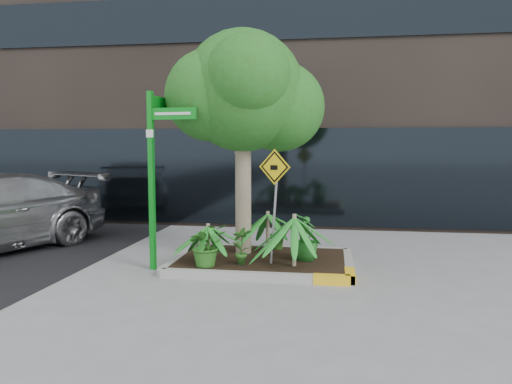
# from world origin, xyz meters

# --- Properties ---
(ground) EXTENTS (80.00, 80.00, 0.00)m
(ground) POSITION_xyz_m (0.00, 0.00, 0.00)
(ground) COLOR gray
(ground) RESTS_ON ground
(planter) EXTENTS (3.35, 2.36, 0.15)m
(planter) POSITION_xyz_m (0.23, 0.27, 0.10)
(planter) COLOR #9E9E99
(planter) RESTS_ON ground
(tree) EXTENTS (3.00, 2.66, 4.50)m
(tree) POSITION_xyz_m (-0.23, 0.69, 3.29)
(tree) COLOR tan
(tree) RESTS_ON ground
(palm_front) EXTENTS (1.03, 1.03, 1.15)m
(palm_front) POSITION_xyz_m (0.84, -0.25, 1.01)
(palm_front) COLOR tan
(palm_front) RESTS_ON ground
(palm_left) EXTENTS (0.78, 0.78, 0.86)m
(palm_left) POSITION_xyz_m (-0.74, -0.13, 0.79)
(palm_left) COLOR tan
(palm_left) RESTS_ON ground
(palm_back) EXTENTS (0.89, 0.89, 0.99)m
(palm_back) POSITION_xyz_m (0.22, 0.94, 0.89)
(palm_back) COLOR tan
(palm_back) RESTS_ON ground
(shrub_a) EXTENTS (0.95, 0.95, 0.76)m
(shrub_a) POSITION_xyz_m (-0.67, -0.51, 0.53)
(shrub_a) COLOR #27631C
(shrub_a) RESTS_ON planter
(shrub_b) EXTENTS (0.59, 0.59, 0.86)m
(shrub_b) POSITION_xyz_m (1.01, 0.23, 0.58)
(shrub_b) COLOR #1F6920
(shrub_b) RESTS_ON planter
(shrub_c) EXTENTS (0.50, 0.50, 0.69)m
(shrub_c) POSITION_xyz_m (-0.09, -0.28, 0.49)
(shrub_c) COLOR #2B661F
(shrub_c) RESTS_ON planter
(shrub_d) EXTENTS (0.47, 0.47, 0.70)m
(shrub_d) POSITION_xyz_m (0.40, 1.06, 0.50)
(shrub_d) COLOR #2A621C
(shrub_d) RESTS_ON planter
(street_sign_post) EXTENTS (0.95, 1.01, 3.21)m
(street_sign_post) POSITION_xyz_m (-1.66, -0.25, 1.99)
(street_sign_post) COLOR #0C841B
(street_sign_post) RESTS_ON ground
(cattle_sign) EXTENTS (0.58, 0.29, 2.04)m
(cattle_sign) POSITION_xyz_m (0.47, -0.08, 1.53)
(cattle_sign) COLOR slate
(cattle_sign) RESTS_ON ground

